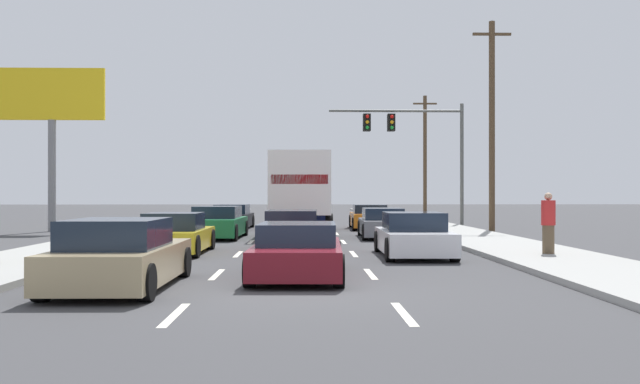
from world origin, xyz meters
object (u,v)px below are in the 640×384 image
object	(u,v)px
car_red	(292,232)
car_maroon	(298,252)
box_truck	(302,189)
traffic_signal_mast	(407,133)
utility_pole_far	(425,154)
car_white	(414,237)
car_orange	(369,218)
utility_pole_mid	(492,123)
roadside_billboard	(52,112)
pedestrian_mid_block	(548,223)
car_tan	(121,256)
car_black	(232,218)
car_gray	(383,224)
car_yellow	(175,235)
car_green	(218,223)

from	to	relation	value
car_red	car_maroon	bearing A→B (deg)	-88.12
box_truck	traffic_signal_mast	xyz separation A→B (m)	(5.84, 7.91, 3.14)
car_red	utility_pole_far	world-z (taller)	utility_pole_far
box_truck	car_white	size ratio (longest dim) A/B	1.96
car_orange	utility_pole_mid	bearing A→B (deg)	-23.63
roadside_billboard	pedestrian_mid_block	world-z (taller)	roadside_billboard
car_red	traffic_signal_mast	bearing A→B (deg)	69.23
box_truck	car_orange	xyz separation A→B (m)	(3.38, 4.24, -1.40)
box_truck	car_white	distance (m)	11.16
car_tan	car_orange	bearing A→B (deg)	72.21
roadside_billboard	pedestrian_mid_block	xyz separation A→B (m)	(18.46, -13.71, -4.61)
car_black	roadside_billboard	xyz separation A→B (m)	(-8.21, -1.99, 5.01)
traffic_signal_mast	roadside_billboard	world-z (taller)	roadside_billboard
car_gray	pedestrian_mid_block	size ratio (longest dim) A/B	2.52
utility_pole_far	car_orange	bearing A→B (deg)	-108.77
utility_pole_mid	utility_pole_far	xyz separation A→B (m)	(0.45, 19.95, -0.33)
traffic_signal_mast	car_yellow	bearing A→B (deg)	-118.83
car_yellow	utility_pole_far	bearing A→B (deg)	67.30
box_truck	roadside_billboard	size ratio (longest dim) A/B	1.08
car_black	car_white	bearing A→B (deg)	-65.99
utility_pole_mid	car_gray	bearing A→B (deg)	-141.92
roadside_billboard	car_orange	bearing A→B (deg)	7.06
car_white	traffic_signal_mast	world-z (taller)	traffic_signal_mast
car_maroon	utility_pole_far	distance (m)	38.38
car_white	car_red	bearing A→B (deg)	146.31
utility_pole_far	car_maroon	bearing A→B (deg)	-104.29
car_black	car_white	distance (m)	16.38
car_maroon	car_orange	world-z (taller)	car_orange
car_green	car_white	size ratio (longest dim) A/B	1.07
utility_pole_far	car_tan	bearing A→B (deg)	-108.24
car_tan	car_white	bearing A→B (deg)	43.82
car_black	car_tan	xyz separation A→B (m)	(0.08, -21.29, 0.03)
car_white	traffic_signal_mast	bearing A→B (deg)	81.82
car_white	utility_pole_far	bearing A→B (deg)	79.22
car_tan	car_orange	size ratio (longest dim) A/B	1.03
car_green	box_truck	distance (m)	4.48
car_black	roadside_billboard	distance (m)	9.82
car_yellow	pedestrian_mid_block	world-z (taller)	pedestrian_mid_block
car_tan	car_gray	size ratio (longest dim) A/B	1.06
car_maroon	pedestrian_mid_block	world-z (taller)	pedestrian_mid_block
car_black	box_truck	world-z (taller)	box_truck
car_tan	traffic_signal_mast	xyz separation A→B (m)	(9.25, 24.83, 4.51)
pedestrian_mid_block	utility_pole_far	bearing A→B (deg)	85.56
car_green	car_maroon	distance (m)	12.96
car_black	utility_pole_mid	xyz separation A→B (m)	(12.38, -2.53, 4.49)
car_maroon	pedestrian_mid_block	bearing A→B (deg)	29.39
utility_pole_mid	utility_pole_far	size ratio (longest dim) A/B	1.07
car_gray	car_orange	bearing A→B (deg)	88.82
car_yellow	car_white	world-z (taller)	car_white
car_yellow	roadside_billboard	size ratio (longest dim) A/B	0.53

